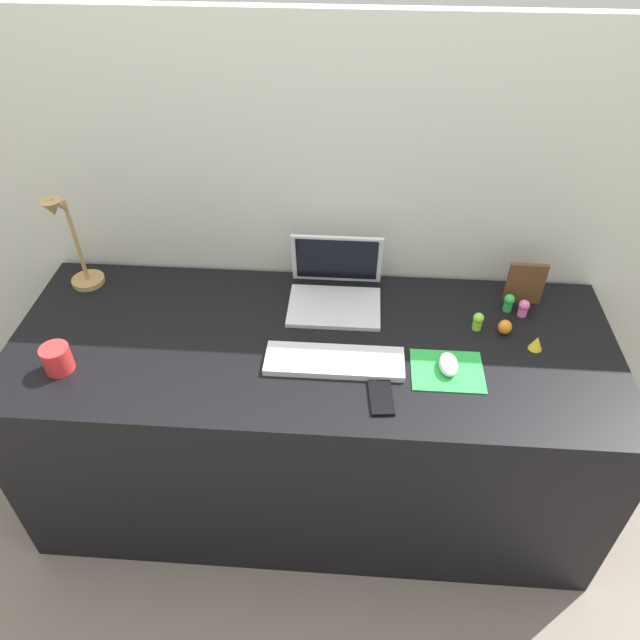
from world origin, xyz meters
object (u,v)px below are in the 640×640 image
Objects in this scene: keyboard at (334,361)px; toy_figurine_green at (509,302)px; picture_frame at (525,283)px; toy_figurine_orange at (505,327)px; cell_phone at (381,398)px; laptop at (335,285)px; toy_figurine_yellow at (536,343)px; desk_lamp at (72,246)px; coffee_mug at (57,359)px; toy_figurine_pink at (524,307)px; toy_figurine_lime at (478,321)px; mouse at (448,364)px.

toy_figurine_green is (0.55, 0.29, 0.02)m from keyboard.
toy_figurine_orange is at bearing -116.60° from picture_frame.
laptop is at bearing 103.24° from cell_phone.
laptop is 0.65m from toy_figurine_yellow.
coffee_mug is (0.07, -0.39, -0.13)m from desk_lamp.
picture_frame is 1.80× the size of coffee_mug.
cell_phone is at bearing -71.16° from laptop.
desk_lamp reaches higher than toy_figurine_orange.
toy_figurine_green is (-0.04, 0.02, 0.00)m from toy_figurine_pink.
toy_figurine_green is (-0.05, -0.05, -0.04)m from picture_frame.
coffee_mug reaches higher than toy_figurine_green.
cell_phone is 0.49m from toy_figurine_orange.
toy_figurine_orange is at bearing -9.01° from toy_figurine_lime.
picture_frame reaches higher than toy_figurine_pink.
desk_lamp reaches higher than toy_figurine_lime.
laptop is at bearing 0.22° from desk_lamp.
mouse is 0.44m from picture_frame.
toy_figurine_pink is (0.46, 0.40, 0.03)m from cell_phone.
desk_lamp is 1.47m from toy_figurine_pink.
toy_figurine_orange is 1.03× the size of toy_figurine_yellow.
toy_figurine_pink is 0.05m from toy_figurine_green.
desk_lamp is 1.50m from toy_figurine_yellow.
toy_figurine_pink is (-0.01, -0.07, -0.04)m from picture_frame.
keyboard is at bearing -152.33° from toy_figurine_green.
toy_figurine_lime is 0.18m from toy_figurine_yellow.
laptop is at bearing 161.86° from toy_figurine_yellow.
keyboard is 4.92× the size of coffee_mug.
cell_phone is (0.14, -0.13, -0.01)m from keyboard.
toy_figurine_lime reaches higher than cell_phone.
toy_figurine_lime reaches higher than keyboard.
desk_lamp is at bearing 160.51° from keyboard.
toy_figurine_pink reaches higher than keyboard.
toy_figurine_green is at bearing 152.59° from toy_figurine_pink.
toy_figurine_green is (1.42, -0.02, -0.14)m from desk_lamp.
laptop is at bearing 177.69° from toy_figurine_green.
desk_lamp is at bearing -179.78° from laptop.
coffee_mug is (-0.79, -0.39, -0.01)m from laptop.
laptop is 3.60× the size of coffee_mug.
desk_lamp is at bearing 174.56° from toy_figurine_orange.
picture_frame reaches higher than toy_figurine_lime.
toy_figurine_orange is (0.54, -0.14, -0.03)m from laptop.
toy_figurine_green reaches higher than toy_figurine_yellow.
toy_figurine_pink is 1.30× the size of toy_figurine_yellow.
keyboard is 3.20× the size of cell_phone.
desk_lamp is at bearing 150.88° from cell_phone.
toy_figurine_pink is 0.98× the size of toy_figurine_lime.
toy_figurine_yellow is (0.47, 0.24, 0.02)m from cell_phone.
laptop is at bearing 175.74° from toy_figurine_pink.
toy_figurine_orange is (1.32, 0.25, -0.02)m from coffee_mug.
toy_figurine_lime is at bearing -153.43° from toy_figurine_pink.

